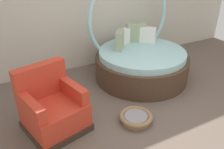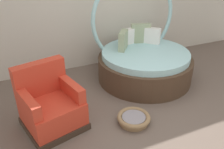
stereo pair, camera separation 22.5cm
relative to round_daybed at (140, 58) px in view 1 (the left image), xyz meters
name	(u,v)px [view 1 (the left image)]	position (x,y,z in m)	size (l,w,h in m)	color
ground_plane	(154,121)	(-0.60, -1.36, -0.41)	(8.00, 8.00, 0.02)	#66564C
round_daybed	(140,58)	(0.00, 0.00, 0.00)	(1.87, 1.87, 2.06)	#473323
red_armchair	(52,109)	(-2.01, -0.77, -0.07)	(0.97, 0.97, 0.94)	#38281E
pet_basket	(136,118)	(-0.87, -1.24, -0.33)	(0.51, 0.51, 0.13)	#8E704C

